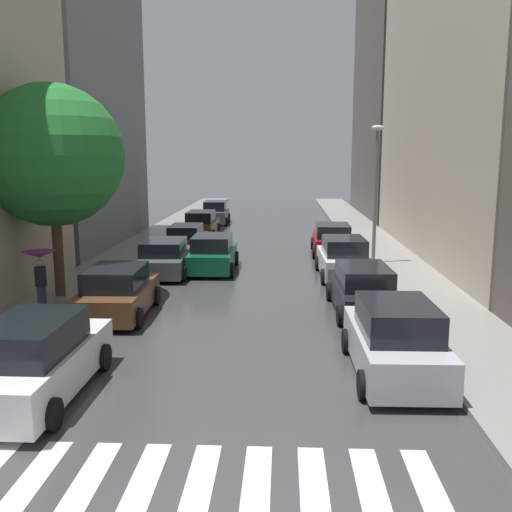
{
  "coord_description": "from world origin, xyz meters",
  "views": [
    {
      "loc": [
        1.28,
        -6.2,
        5.14
      ],
      "look_at": [
        0.28,
        15.05,
        1.38
      ],
      "focal_mm": 40.37,
      "sensor_mm": 36.0,
      "label": 1
    }
  ],
  "objects_px": {
    "parked_car_left_fourth": "(186,240)",
    "pedestrian_near_tree": "(40,267)",
    "parked_car_left_second": "(118,293)",
    "street_tree_left": "(52,156)",
    "parked_car_left_nearest": "(36,360)",
    "parked_car_left_fifth": "(201,224)",
    "parked_car_right_nearest": "(395,341)",
    "parked_car_right_fourth": "(332,240)",
    "lamp_post_right": "(376,184)",
    "parked_car_left_sixth": "(215,213)",
    "parked_car_right_third": "(343,259)",
    "parked_car_left_third": "(165,258)",
    "parked_car_right_second": "(363,290)",
    "car_midroad": "(213,254)"
  },
  "relations": [
    {
      "from": "parked_car_left_sixth",
      "to": "parked_car_right_second",
      "type": "xyz_separation_m",
      "value": [
        7.69,
        -24.38,
        -0.05
      ]
    },
    {
      "from": "parked_car_left_fifth",
      "to": "car_midroad",
      "type": "bearing_deg",
      "value": -169.57
    },
    {
      "from": "parked_car_left_nearest",
      "to": "parked_car_right_third",
      "type": "relative_size",
      "value": 1.06
    },
    {
      "from": "parked_car_left_fourth",
      "to": "pedestrian_near_tree",
      "type": "distance_m",
      "value": 12.18
    },
    {
      "from": "parked_car_left_fourth",
      "to": "parked_car_left_fifth",
      "type": "xyz_separation_m",
      "value": [
        -0.12,
        6.47,
        0.04
      ]
    },
    {
      "from": "parked_car_left_second",
      "to": "street_tree_left",
      "type": "height_order",
      "value": "street_tree_left"
    },
    {
      "from": "parked_car_left_second",
      "to": "street_tree_left",
      "type": "distance_m",
      "value": 5.51
    },
    {
      "from": "parked_car_left_nearest",
      "to": "parked_car_left_third",
      "type": "height_order",
      "value": "parked_car_left_nearest"
    },
    {
      "from": "parked_car_left_second",
      "to": "parked_car_right_nearest",
      "type": "xyz_separation_m",
      "value": [
        7.93,
        -4.67,
        0.07
      ]
    },
    {
      "from": "parked_car_left_sixth",
      "to": "parked_car_right_nearest",
      "type": "relative_size",
      "value": 0.98
    },
    {
      "from": "parked_car_left_sixth",
      "to": "parked_car_left_third",
      "type": "bearing_deg",
      "value": 178.41
    },
    {
      "from": "parked_car_right_third",
      "to": "parked_car_right_fourth",
      "type": "distance_m",
      "value": 5.9
    },
    {
      "from": "parked_car_right_nearest",
      "to": "parked_car_right_fourth",
      "type": "height_order",
      "value": "parked_car_right_nearest"
    },
    {
      "from": "parked_car_left_third",
      "to": "parked_car_left_fourth",
      "type": "xyz_separation_m",
      "value": [
        0.05,
        5.29,
        -0.0
      ]
    },
    {
      "from": "parked_car_left_nearest",
      "to": "parked_car_left_fifth",
      "type": "bearing_deg",
      "value": 0.15
    },
    {
      "from": "street_tree_left",
      "to": "parked_car_left_fifth",
      "type": "bearing_deg",
      "value": 80.23
    },
    {
      "from": "parked_car_left_sixth",
      "to": "parked_car_right_second",
      "type": "bearing_deg",
      "value": -163.94
    },
    {
      "from": "parked_car_right_second",
      "to": "parked_car_right_fourth",
      "type": "bearing_deg",
      "value": -1.49
    },
    {
      "from": "parked_car_left_nearest",
      "to": "parked_car_right_nearest",
      "type": "relative_size",
      "value": 1.06
    },
    {
      "from": "parked_car_left_third",
      "to": "parked_car_left_sixth",
      "type": "xyz_separation_m",
      "value": [
        0.05,
        18.57,
        0.07
      ]
    },
    {
      "from": "parked_car_right_third",
      "to": "pedestrian_near_tree",
      "type": "distance_m",
      "value": 12.12
    },
    {
      "from": "parked_car_left_fifth",
      "to": "parked_car_right_second",
      "type": "xyz_separation_m",
      "value": [
        7.8,
        -17.58,
        -0.01
      ]
    },
    {
      "from": "parked_car_left_nearest",
      "to": "parked_car_left_third",
      "type": "xyz_separation_m",
      "value": [
        0.13,
        12.88,
        -0.1
      ]
    },
    {
      "from": "parked_car_left_second",
      "to": "parked_car_left_sixth",
      "type": "xyz_separation_m",
      "value": [
        0.22,
        25.15,
        0.03
      ]
    },
    {
      "from": "parked_car_right_nearest",
      "to": "parked_car_left_sixth",
      "type": "bearing_deg",
      "value": 13.73
    },
    {
      "from": "parked_car_left_fifth",
      "to": "parked_car_left_fourth",
      "type": "bearing_deg",
      "value": -179.16
    },
    {
      "from": "parked_car_left_fifth",
      "to": "parked_car_right_fourth",
      "type": "xyz_separation_m",
      "value": [
        7.77,
        -6.17,
        -0.02
      ]
    },
    {
      "from": "parked_car_right_second",
      "to": "parked_car_left_sixth",
      "type": "bearing_deg",
      "value": 15.83
    },
    {
      "from": "parked_car_left_second",
      "to": "lamp_post_right",
      "type": "height_order",
      "value": "lamp_post_right"
    },
    {
      "from": "parked_car_left_second",
      "to": "parked_car_right_nearest",
      "type": "height_order",
      "value": "parked_car_right_nearest"
    },
    {
      "from": "parked_car_left_second",
      "to": "parked_car_left_fourth",
      "type": "relative_size",
      "value": 1.0
    },
    {
      "from": "parked_car_left_second",
      "to": "parked_car_left_sixth",
      "type": "height_order",
      "value": "parked_car_left_sixth"
    },
    {
      "from": "parked_car_left_third",
      "to": "street_tree_left",
      "type": "xyz_separation_m",
      "value": [
        -2.87,
        -4.51,
        4.38
      ]
    },
    {
      "from": "car_midroad",
      "to": "parked_car_left_second",
      "type": "bearing_deg",
      "value": 163.39
    },
    {
      "from": "parked_car_left_second",
      "to": "parked_car_right_nearest",
      "type": "distance_m",
      "value": 9.2
    },
    {
      "from": "parked_car_left_third",
      "to": "parked_car_left_fifth",
      "type": "height_order",
      "value": "parked_car_left_fifth"
    },
    {
      "from": "parked_car_left_fourth",
      "to": "car_midroad",
      "type": "height_order",
      "value": "car_midroad"
    },
    {
      "from": "parked_car_left_third",
      "to": "parked_car_left_fifth",
      "type": "distance_m",
      "value": 11.77
    },
    {
      "from": "parked_car_right_fourth",
      "to": "lamp_post_right",
      "type": "height_order",
      "value": "lamp_post_right"
    },
    {
      "from": "parked_car_left_fourth",
      "to": "street_tree_left",
      "type": "relative_size",
      "value": 0.58
    },
    {
      "from": "parked_car_left_second",
      "to": "pedestrian_near_tree",
      "type": "bearing_deg",
      "value": 87.33
    },
    {
      "from": "parked_car_left_third",
      "to": "parked_car_right_third",
      "type": "distance_m",
      "value": 7.68
    },
    {
      "from": "parked_car_left_third",
      "to": "parked_car_right_fourth",
      "type": "relative_size",
      "value": 1.01
    },
    {
      "from": "lamp_post_right",
      "to": "parked_car_left_sixth",
      "type": "bearing_deg",
      "value": 120.2
    },
    {
      "from": "parked_car_left_third",
      "to": "lamp_post_right",
      "type": "xyz_separation_m",
      "value": [
        9.37,
        2.54,
        3.1
      ]
    },
    {
      "from": "parked_car_left_second",
      "to": "parked_car_left_fifth",
      "type": "xyz_separation_m",
      "value": [
        0.1,
        18.35,
        -0.01
      ]
    },
    {
      "from": "parked_car_left_sixth",
      "to": "parked_car_right_third",
      "type": "relative_size",
      "value": 0.99
    },
    {
      "from": "parked_car_left_sixth",
      "to": "parked_car_left_fifth",
      "type": "bearing_deg",
      "value": 177.58
    },
    {
      "from": "parked_car_left_fifth",
      "to": "parked_car_left_sixth",
      "type": "bearing_deg",
      "value": -1.19
    },
    {
      "from": "parked_car_left_fourth",
      "to": "parked_car_right_second",
      "type": "relative_size",
      "value": 0.91
    }
  ]
}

